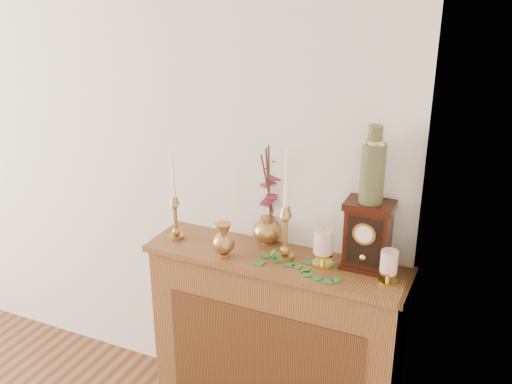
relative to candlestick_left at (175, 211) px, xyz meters
The scene contains 10 objects.
console_shelf 0.82m from the candlestick_left, ahead, with size 1.24×0.34×0.93m.
candlestick_left is the anchor object (origin of this frame).
candlestick_center 0.56m from the candlestick_left, ahead, with size 0.09×0.09×0.53m.
bud_vase 0.31m from the candlestick_left, 13.30° to the right, with size 0.10×0.10×0.17m.
ginger_jar 0.46m from the candlestick_left, 22.60° to the left, with size 0.21×0.22×0.51m.
pillar_candle_left 0.74m from the candlestick_left, ahead, with size 0.10×0.10×0.19m.
pillar_candle_right 1.04m from the candlestick_left, ahead, with size 0.08×0.08×0.16m.
ivy_garland 0.72m from the candlestick_left, ahead, with size 0.36×0.16×0.07m.
mantel_clock 0.92m from the candlestick_left, ahead, with size 0.21×0.15×0.31m.
ceramic_vase 0.97m from the candlestick_left, ahead, with size 0.10×0.10×0.34m.
Camera 1 is at (2.33, -0.16, 2.23)m, focal length 42.00 mm.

